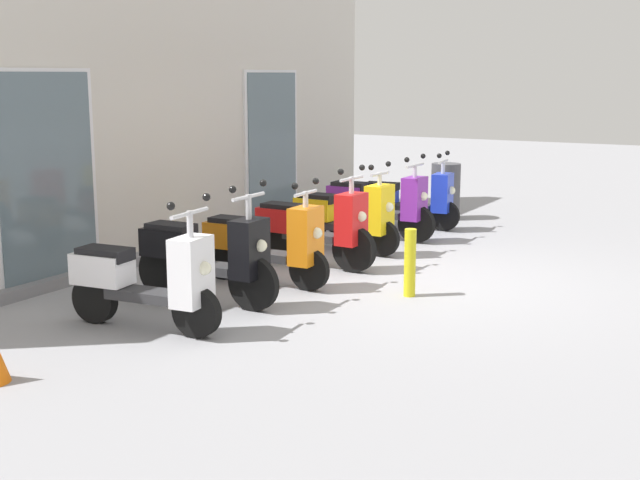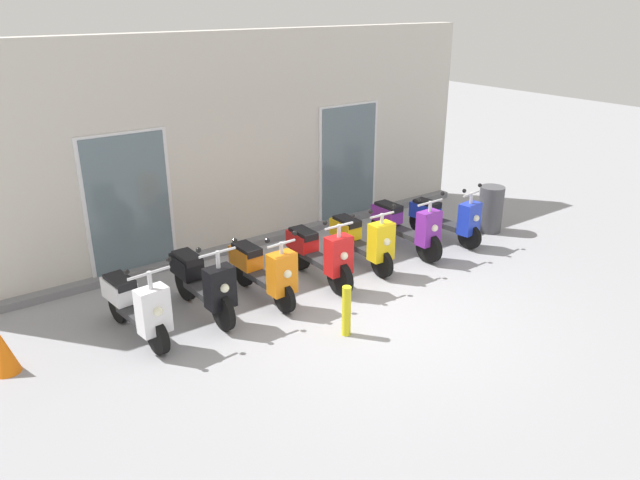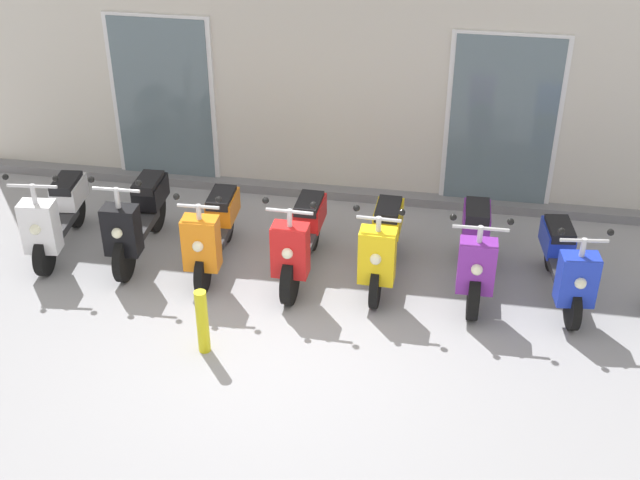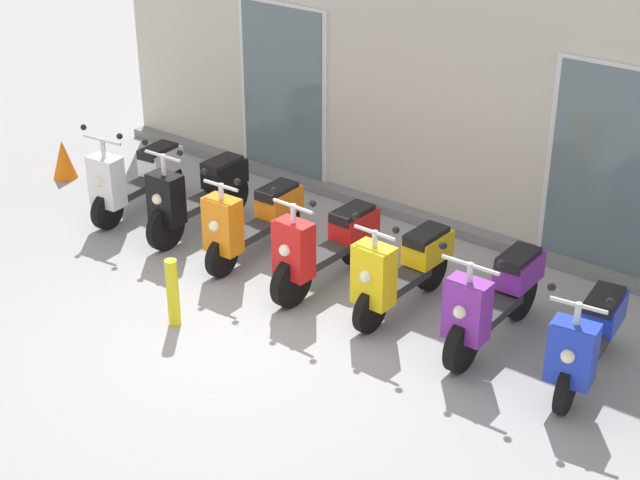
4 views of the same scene
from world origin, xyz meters
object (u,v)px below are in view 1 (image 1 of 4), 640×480
Objects in this scene: scooter_blue at (409,198)px; scooter_white at (146,279)px; scooter_purple at (379,205)px; scooter_orange at (267,242)px; scooter_yellow at (347,215)px; scooter_black at (207,254)px; trash_bin at (445,191)px; scooter_red at (314,228)px; curb_bollard at (410,263)px.

scooter_white is at bearing -179.95° from scooter_blue.
scooter_purple is 0.95m from scooter_blue.
scooter_yellow is at bearing 1.25° from scooter_orange.
scooter_black is 1.88× the size of trash_bin.
scooter_white reaches higher than trash_bin.
scooter_purple is at bearing 177.91° from scooter_blue.
scooter_black is at bearing 177.07° from scooter_red.
scooter_black is at bearing 4.00° from scooter_white.
scooter_red reaches higher than scooter_blue.
scooter_yellow is at bearing 0.21° from scooter_white.
scooter_black is 3.83m from scooter_purple.
trash_bin is at bearing -5.23° from scooter_purple.
scooter_orange is at bearing 102.17° from curb_bollard.
scooter_red reaches higher than scooter_purple.
scooter_blue is at bearing 23.82° from curb_bollard.
scooter_blue is at bearing 0.05° from scooter_white.
scooter_black is at bearing 179.58° from scooter_purple.
scooter_purple is (3.83, -0.03, -0.02)m from scooter_black.
scooter_orange is 2.92m from scooter_purple.
scooter_red is (1.01, -0.00, -0.01)m from scooter_orange.
trash_bin is (3.01, -0.16, -0.05)m from scooter_yellow.
curb_bollard is (-1.58, -1.57, -0.13)m from scooter_yellow.
scooter_black is 2.34× the size of curb_bollard.
trash_bin is (4.93, -0.12, -0.04)m from scooter_orange.
scooter_black is at bearing 127.58° from curb_bollard.
scooter_orange reaches higher than trash_bin.
scooter_orange is at bearing -178.75° from scooter_yellow.
scooter_yellow is 0.99× the size of scooter_blue.
scooter_white is 3.80m from scooter_yellow.
scooter_purple reaches higher than trash_bin.
scooter_yellow is (3.80, 0.01, 0.02)m from scooter_white.
scooter_white reaches higher than scooter_purple.
trash_bin is at bearing 17.06° from curb_bollard.
scooter_white is at bearing 145.02° from curb_bollard.
scooter_orange reaches higher than curb_bollard.
scooter_yellow is (2.83, -0.05, -0.01)m from scooter_black.
scooter_yellow is 0.92× the size of scooter_purple.
scooter_black reaches higher than curb_bollard.
scooter_black is at bearing 178.91° from scooter_yellow.
trash_bin is (2.01, -0.18, -0.04)m from scooter_purple.
scooter_purple is at bearing 174.77° from trash_bin.
scooter_blue is at bearing 0.49° from scooter_orange.
scooter_red is at bearing -2.93° from scooter_black.
scooter_yellow is 2.18× the size of curb_bollard.
scooter_orange is 0.93× the size of scooter_red.
scooter_white is at bearing -179.79° from scooter_yellow.
scooter_red is at bearing -0.16° from scooter_orange.
scooter_red is (2.90, -0.03, 0.00)m from scooter_white.
curb_bollard is at bearing -162.94° from trash_bin.
scooter_blue is at bearing -2.09° from scooter_purple.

